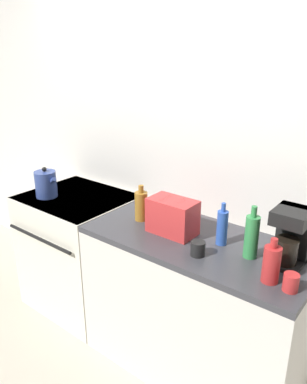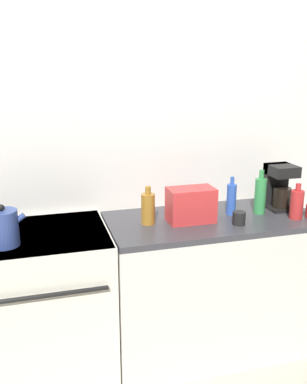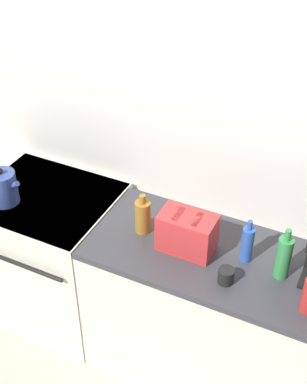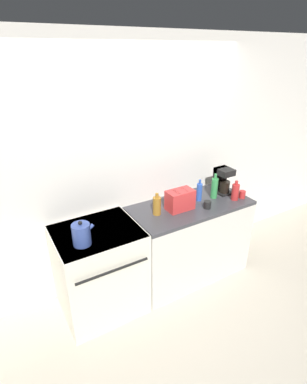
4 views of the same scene
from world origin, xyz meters
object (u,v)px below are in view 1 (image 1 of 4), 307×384
object	(u,v)px
toaster	(172,216)
cup_black	(198,249)
coffee_maker	(291,235)
cup_red	(291,282)
stove	(81,250)
bottle_amber	(141,206)
bottle_green	(252,236)
kettle	(46,184)
bottle_red	(271,264)
bottle_blue	(222,227)

from	to	relation	value
toaster	cup_black	bearing A→B (deg)	-27.00
cup_black	coffee_maker	bearing A→B (deg)	29.40
cup_red	toaster	bearing A→B (deg)	169.28
stove	bottle_amber	bearing A→B (deg)	-1.37
bottle_green	bottle_amber	world-z (taller)	bottle_green
toaster	kettle	bearing A→B (deg)	-175.20
bottle_green	bottle_red	distance (m)	0.23
bottle_green	bottle_red	xyz separation A→B (m)	(0.17, -0.15, -0.03)
stove	cup_black	size ratio (longest dim) A/B	11.72
toaster	cup_black	size ratio (longest dim) A/B	3.58
bottle_green	kettle	bearing A→B (deg)	-175.80
bottle_blue	bottle_red	bearing A→B (deg)	-27.54
kettle	bottle_blue	bearing A→B (deg)	6.09
bottle_red	cup_black	xyz separation A→B (m)	(-0.39, -0.00, -0.05)
cup_red	bottle_amber	bearing A→B (deg)	170.48
coffee_maker	cup_red	xyz separation A→B (m)	(0.10, -0.23, -0.11)
coffee_maker	bottle_amber	bearing A→B (deg)	-176.00
coffee_maker	bottle_amber	size ratio (longest dim) A/B	1.28
toaster	bottle_blue	world-z (taller)	bottle_blue
toaster	bottle_blue	distance (m)	0.30
cup_red	kettle	bearing A→B (deg)	178.37
bottle_green	bottle_blue	size ratio (longest dim) A/B	1.16
bottle_green	cup_black	distance (m)	0.28
stove	bottle_blue	xyz separation A→B (m)	(1.20, 0.01, 0.55)
coffee_maker	bottle_red	xyz separation A→B (m)	(-0.01, -0.22, -0.06)
stove	bottle_blue	bearing A→B (deg)	0.62
cup_black	cup_red	size ratio (longest dim) A/B	0.94
bottle_amber	cup_black	world-z (taller)	bottle_amber
bottle_blue	cup_black	bearing A→B (deg)	-101.14
bottle_amber	cup_red	xyz separation A→B (m)	(1.01, -0.17, -0.06)
toaster	coffee_maker	size ratio (longest dim) A/B	0.95
cup_black	bottle_amber	bearing A→B (deg)	162.97
kettle	toaster	xyz separation A→B (m)	(1.07, 0.09, 0.01)
bottle_blue	cup_black	size ratio (longest dim) A/B	3.13
cup_red	coffee_maker	bearing A→B (deg)	112.24
kettle	bottle_blue	world-z (taller)	bottle_blue
toaster	bottle_amber	bearing A→B (deg)	173.98
bottle_red	cup_red	distance (m)	0.11
bottle_blue	bottle_amber	bearing A→B (deg)	-177.09
stove	kettle	xyz separation A→B (m)	(-0.17, -0.13, 0.55)
bottle_amber	bottle_red	bearing A→B (deg)	-9.74
stove	bottle_green	size ratio (longest dim) A/B	3.22
kettle	bottle_red	distance (m)	1.72
cup_black	cup_red	distance (m)	0.49
coffee_maker	cup_red	size ratio (longest dim) A/B	3.56
bottle_blue	toaster	bearing A→B (deg)	-169.28
toaster	bottle_blue	xyz separation A→B (m)	(0.30, 0.06, -0.00)
toaster	coffee_maker	distance (m)	0.66
coffee_maker	cup_black	world-z (taller)	coffee_maker
bottle_amber	stove	bearing A→B (deg)	178.63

